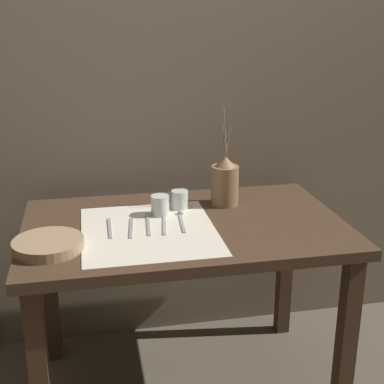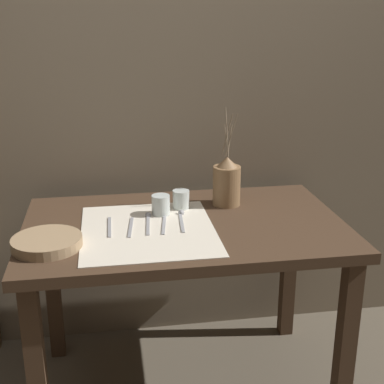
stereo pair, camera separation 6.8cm
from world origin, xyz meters
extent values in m
cube|color=#7A6B56|center=(0.00, 0.48, 1.20)|extent=(7.00, 0.06, 2.40)
cube|color=#422D1E|center=(0.00, 0.00, 0.71)|extent=(1.20, 0.74, 0.04)
cube|color=#422D1E|center=(-0.54, -0.31, 0.35)|extent=(0.06, 0.06, 0.69)
cube|color=#422D1E|center=(0.54, -0.31, 0.35)|extent=(0.06, 0.06, 0.69)
cube|color=#422D1E|center=(-0.54, 0.31, 0.35)|extent=(0.06, 0.06, 0.69)
cube|color=#422D1E|center=(0.54, 0.31, 0.35)|extent=(0.06, 0.06, 0.69)
cube|color=beige|center=(-0.14, -0.05, 0.74)|extent=(0.48, 0.54, 0.00)
cylinder|color=olive|center=(0.20, 0.17, 0.82)|extent=(0.11, 0.11, 0.16)
cone|color=olive|center=(0.20, 0.17, 0.92)|extent=(0.08, 0.08, 0.04)
cylinder|color=#847056|center=(0.20, 0.18, 1.03)|extent=(0.04, 0.04, 0.17)
cylinder|color=#847056|center=(0.20, 0.18, 1.02)|extent=(0.04, 0.01, 0.16)
cylinder|color=#847056|center=(0.21, 0.15, 1.03)|extent=(0.04, 0.02, 0.18)
cylinder|color=#847056|center=(0.20, 0.16, 1.04)|extent=(0.01, 0.05, 0.19)
cylinder|color=#847056|center=(0.20, 0.18, 1.00)|extent=(0.02, 0.02, 0.13)
cylinder|color=#847056|center=(0.21, 0.17, 1.00)|extent=(0.02, 0.02, 0.13)
cylinder|color=#9E7F5B|center=(-0.49, -0.15, 0.75)|extent=(0.24, 0.24, 0.04)
cylinder|color=silver|center=(-0.08, 0.09, 0.78)|extent=(0.07, 0.07, 0.08)
cylinder|color=silver|center=(0.01, 0.15, 0.77)|extent=(0.07, 0.07, 0.07)
cube|color=#939399|center=(-0.28, -0.01, 0.74)|extent=(0.01, 0.19, 0.00)
cube|color=#939399|center=(-0.20, -0.02, 0.74)|extent=(0.03, 0.19, 0.00)
cube|color=#939399|center=(-0.14, -0.01, 0.74)|extent=(0.03, 0.19, 0.00)
sphere|color=#939399|center=(-0.13, 0.08, 0.74)|extent=(0.02, 0.02, 0.02)
cube|color=#939399|center=(-0.08, -0.02, 0.74)|extent=(0.04, 0.19, 0.00)
cube|color=#939399|center=(-0.01, -0.01, 0.74)|extent=(0.03, 0.19, 0.00)
sphere|color=#939399|center=(0.00, 0.08, 0.74)|extent=(0.02, 0.02, 0.02)
camera|label=1|loc=(-0.34, -1.83, 1.49)|focal=50.00mm
camera|label=2|loc=(-0.27, -1.84, 1.49)|focal=50.00mm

